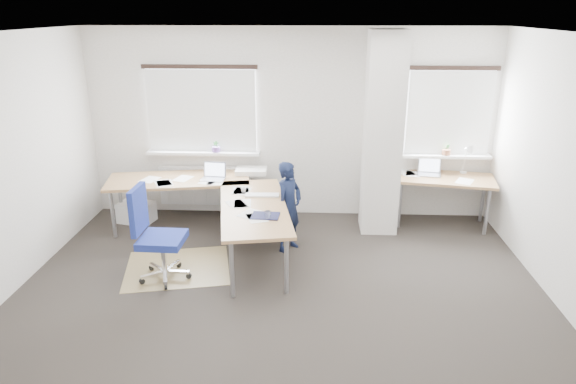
{
  "coord_description": "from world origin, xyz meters",
  "views": [
    {
      "loc": [
        0.34,
        -4.99,
        3.02
      ],
      "look_at": [
        0.05,
        0.9,
        0.91
      ],
      "focal_mm": 32.0,
      "sensor_mm": 36.0,
      "label": 1
    }
  ],
  "objects_px": {
    "desk_main": "(218,193)",
    "desk_side": "(444,180)",
    "person": "(289,207)",
    "task_chair": "(160,254)"
  },
  "relations": [
    {
      "from": "desk_main",
      "to": "desk_side",
      "type": "bearing_deg",
      "value": 3.06
    },
    {
      "from": "desk_main",
      "to": "person",
      "type": "distance_m",
      "value": 1.0
    },
    {
      "from": "task_chair",
      "to": "person",
      "type": "bearing_deg",
      "value": 32.16
    },
    {
      "from": "desk_main",
      "to": "task_chair",
      "type": "height_order",
      "value": "task_chair"
    },
    {
      "from": "desk_main",
      "to": "person",
      "type": "relative_size",
      "value": 2.35
    },
    {
      "from": "desk_side",
      "to": "task_chair",
      "type": "height_order",
      "value": "desk_side"
    },
    {
      "from": "person",
      "to": "desk_side",
      "type": "bearing_deg",
      "value": -33.47
    },
    {
      "from": "desk_side",
      "to": "person",
      "type": "bearing_deg",
      "value": -146.59
    },
    {
      "from": "desk_main",
      "to": "desk_side",
      "type": "distance_m",
      "value": 3.26
    },
    {
      "from": "desk_main",
      "to": "person",
      "type": "bearing_deg",
      "value": -22.81
    }
  ]
}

